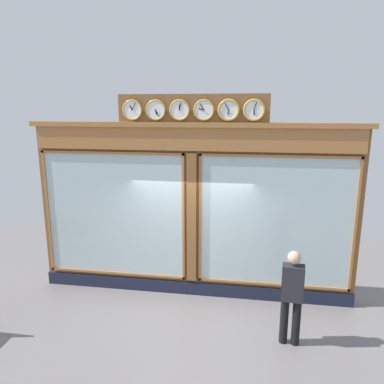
# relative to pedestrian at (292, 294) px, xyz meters

# --- Properties ---
(shop_facade) EXTENTS (6.81, 0.42, 4.23)m
(shop_facade) POSITION_rel_pedestrian_xyz_m (1.92, -1.55, 0.95)
(shop_facade) COLOR brown
(shop_facade) RESTS_ON ground_plane
(pedestrian) EXTENTS (0.38, 0.26, 1.69)m
(pedestrian) POSITION_rel_pedestrian_xyz_m (0.00, 0.00, 0.00)
(pedestrian) COLOR black
(pedestrian) RESTS_ON ground_plane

